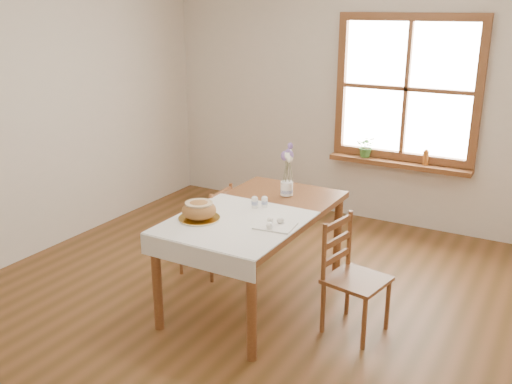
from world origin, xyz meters
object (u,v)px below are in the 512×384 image
(chair_right, at_px, (357,278))
(flower_vase, at_px, (287,189))
(bread_plate, at_px, (199,218))
(chair_left, at_px, (205,229))
(dining_table, at_px, (256,221))

(chair_right, xyz_separation_m, flower_vase, (-0.81, 0.50, 0.39))
(flower_vase, bearing_deg, chair_right, -31.35)
(bread_plate, bearing_deg, chair_left, 121.79)
(chair_left, xyz_separation_m, bread_plate, (0.38, -0.61, 0.37))
(bread_plate, distance_m, flower_vase, 0.88)
(dining_table, distance_m, chair_right, 0.89)
(dining_table, relative_size, chair_right, 1.92)
(dining_table, bearing_deg, chair_left, 161.24)
(dining_table, height_order, chair_left, chair_left)
(dining_table, height_order, chair_right, chair_right)
(dining_table, xyz_separation_m, flower_vase, (0.04, 0.43, 0.14))
(chair_left, relative_size, chair_right, 0.95)
(chair_left, bearing_deg, chair_right, 78.11)
(dining_table, distance_m, bread_plate, 0.48)
(chair_left, xyz_separation_m, chair_right, (1.49, -0.28, 0.02))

